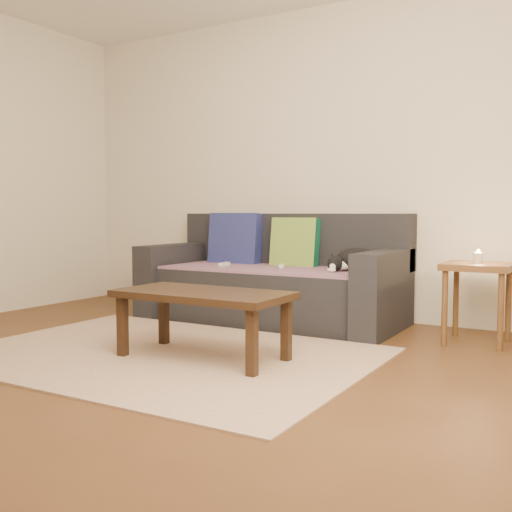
# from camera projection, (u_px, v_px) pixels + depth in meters

# --- Properties ---
(ground) EXTENTS (4.50, 4.50, 0.00)m
(ground) POSITION_uv_depth(u_px,v_px,m) (147.00, 361.00, 3.55)
(ground) COLOR brown
(ground) RESTS_ON ground
(back_wall) EXTENTS (4.50, 0.04, 2.60)m
(back_wall) POSITION_uv_depth(u_px,v_px,m) (297.00, 164.00, 5.18)
(back_wall) COLOR beige
(back_wall) RESTS_ON ground
(sofa) EXTENTS (2.10, 0.94, 0.87)m
(sofa) POSITION_uv_depth(u_px,v_px,m) (274.00, 282.00, 4.88)
(sofa) COLOR #232328
(sofa) RESTS_ON ground
(throw_blanket) EXTENTS (1.66, 0.74, 0.02)m
(throw_blanket) POSITION_uv_depth(u_px,v_px,m) (268.00, 269.00, 4.79)
(throw_blanket) COLOR #41294D
(throw_blanket) RESTS_ON sofa
(cushion_navy) EXTENTS (0.48, 0.17, 0.49)m
(cushion_navy) POSITION_uv_depth(u_px,v_px,m) (235.00, 241.00, 5.24)
(cushion_navy) COLOR #12244E
(cushion_navy) RESTS_ON throw_blanket
(cushion_green) EXTENTS (0.41, 0.15, 0.41)m
(cushion_green) POSITION_uv_depth(u_px,v_px,m) (295.00, 243.00, 4.95)
(cushion_green) COLOR #0C503B
(cushion_green) RESTS_ON throw_blanket
(cat) EXTENTS (0.41, 0.35, 0.18)m
(cat) POSITION_uv_depth(u_px,v_px,m) (356.00, 260.00, 4.47)
(cat) COLOR black
(cat) RESTS_ON throw_blanket
(wii_remote_a) EXTENTS (0.06, 0.15, 0.03)m
(wii_remote_a) POSITION_uv_depth(u_px,v_px,m) (224.00, 264.00, 4.90)
(wii_remote_a) COLOR white
(wii_remote_a) RESTS_ON throw_blanket
(wii_remote_b) EXTENTS (0.09, 0.15, 0.03)m
(wii_remote_b) POSITION_uv_depth(u_px,v_px,m) (282.00, 266.00, 4.72)
(wii_remote_b) COLOR white
(wii_remote_b) RESTS_ON throw_blanket
(side_table) EXTENTS (0.43, 0.43, 0.54)m
(side_table) POSITION_uv_depth(u_px,v_px,m) (478.00, 277.00, 3.99)
(side_table) COLOR brown
(side_table) RESTS_ON ground
(candle) EXTENTS (0.06, 0.06, 0.09)m
(candle) POSITION_uv_depth(u_px,v_px,m) (478.00, 258.00, 3.98)
(candle) COLOR beige
(candle) RESTS_ON side_table
(rug) EXTENTS (2.50, 1.80, 0.01)m
(rug) POSITION_uv_depth(u_px,v_px,m) (163.00, 354.00, 3.67)
(rug) COLOR tan
(rug) RESTS_ON ground
(coffee_table) EXTENTS (1.03, 0.52, 0.41)m
(coffee_table) POSITION_uv_depth(u_px,v_px,m) (203.00, 300.00, 3.54)
(coffee_table) COLOR black
(coffee_table) RESTS_ON rug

